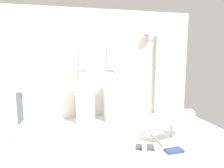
{
  "coord_description": "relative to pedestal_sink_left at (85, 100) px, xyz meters",
  "views": [
    {
      "loc": [
        -0.56,
        -2.89,
        1.42
      ],
      "look_at": [
        0.15,
        0.55,
        0.95
      ],
      "focal_mm": 29.69,
      "sensor_mm": 36.0,
      "label": 1
    }
  ],
  "objects": [
    {
      "name": "lounge_chair",
      "position": [
        1.43,
        -1.3,
        -0.17
      ],
      "size": [
        1.01,
        1.01,
        0.65
      ],
      "color": "#B7BABF",
      "rests_on": "ground_plane"
    },
    {
      "name": "soap_bottle_grey",
      "position": [
        0.72,
        0.13,
        0.51
      ],
      "size": [
        0.06,
        0.06,
        0.15
      ],
      "color": "#99999E",
      "rests_on": "pedestal_sink_right"
    },
    {
      "name": "soap_bottle_white",
      "position": [
        0.15,
        0.06,
        0.51
      ],
      "size": [
        0.04,
        0.04,
        0.15
      ],
      "color": "white",
      "rests_on": "pedestal_sink_left"
    },
    {
      "name": "shower_column",
      "position": [
        1.88,
        0.28,
        0.56
      ],
      "size": [
        0.49,
        0.24,
        2.05
      ],
      "color": "#B7BABF",
      "rests_on": "ground_plane"
    },
    {
      "name": "magazine_charcoal",
      "position": [
        0.86,
        -1.51,
        -0.49
      ],
      "size": [
        0.32,
        0.25,
        0.03
      ],
      "primitive_type": "cube",
      "rotation": [
        0.0,
        0.0,
        -0.31
      ],
      "color": "#38383D",
      "rests_on": "area_rug"
    },
    {
      "name": "coffee_mug",
      "position": [
        0.81,
        -1.6,
        -0.46
      ],
      "size": [
        0.07,
        0.07,
        0.1
      ],
      "primitive_type": "cylinder",
      "color": "white",
      "rests_on": "area_rug"
    },
    {
      "name": "rear_partition",
      "position": [
        0.33,
        0.4,
        0.78
      ],
      "size": [
        4.8,
        0.1,
        2.6
      ],
      "primitive_type": "cube",
      "color": "beige",
      "rests_on": "ground_plane"
    },
    {
      "name": "vanity_mirror_left",
      "position": [
        0.0,
        0.33,
        0.92
      ],
      "size": [
        0.22,
        0.03,
        0.55
      ],
      "primitive_type": "cube",
      "color": "#8C9EA8"
    },
    {
      "name": "magazine_navy",
      "position": [
        1.25,
        -1.7,
        -0.49
      ],
      "size": [
        0.28,
        0.17,
        0.04
      ],
      "primitive_type": "cube",
      "rotation": [
        0.0,
        0.0,
        0.06
      ],
      "color": "navy",
      "rests_on": "area_rug"
    },
    {
      "name": "towel_rack",
      "position": [
        -1.13,
        -0.98,
        0.11
      ],
      "size": [
        0.37,
        0.22,
        0.95
      ],
      "color": "#B7BABF",
      "rests_on": "ground_plane"
    },
    {
      "name": "pedestal_sink_right",
      "position": [
        0.67,
        0.0,
        0.0
      ],
      "size": [
        0.47,
        0.47,
        1.06
      ],
      "color": "white",
      "rests_on": "ground_plane"
    },
    {
      "name": "soap_bottle_amber",
      "position": [
        -0.14,
        -0.03,
        0.53
      ],
      "size": [
        0.04,
        0.04,
        0.19
      ],
      "color": "#C68C38",
      "rests_on": "pedestal_sink_left"
    },
    {
      "name": "vanity_mirror_right",
      "position": [
        0.67,
        0.33,
        0.92
      ],
      "size": [
        0.22,
        0.03,
        0.55
      ],
      "primitive_type": "cube",
      "color": "#8C9EA8"
    },
    {
      "name": "ground_plane",
      "position": [
        0.33,
        -1.25,
        -0.54
      ],
      "size": [
        4.8,
        3.6,
        0.04
      ],
      "primitive_type": "cube",
      "color": "silver"
    },
    {
      "name": "area_rug",
      "position": [
        0.95,
        -1.57,
        -0.51
      ],
      "size": [
        1.24,
        0.88,
        0.01
      ],
      "primitive_type": "cube",
      "color": "beige",
      "rests_on": "ground_plane"
    },
    {
      "name": "pedestal_sink_left",
      "position": [
        0.0,
        0.0,
        0.0
      ],
      "size": [
        0.47,
        0.47,
        1.06
      ],
      "color": "white",
      "rests_on": "ground_plane"
    }
  ]
}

